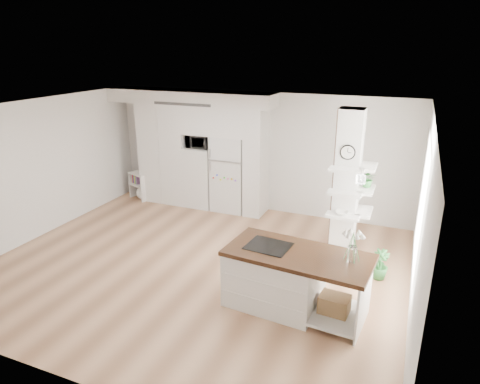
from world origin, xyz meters
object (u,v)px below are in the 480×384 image
at_px(refrigerator, 230,173).
at_px(bookshelf, 141,187).
at_px(kitchen_island, 282,277).
at_px(floor_plant_a, 380,262).

bearing_deg(refrigerator, bookshelf, -175.32).
bearing_deg(kitchen_island, refrigerator, 129.39).
bearing_deg(refrigerator, kitchen_island, -55.59).
bearing_deg(kitchen_island, bookshelf, 151.01).
relative_size(kitchen_island, floor_plant_a, 4.97).
distance_m(kitchen_island, bookshelf, 5.57).
height_order(refrigerator, kitchen_island, refrigerator).
xyz_separation_m(refrigerator, kitchen_island, (2.26, -3.30, -0.40)).
distance_m(refrigerator, bookshelf, 2.43).
bearing_deg(floor_plant_a, refrigerator, 153.16).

